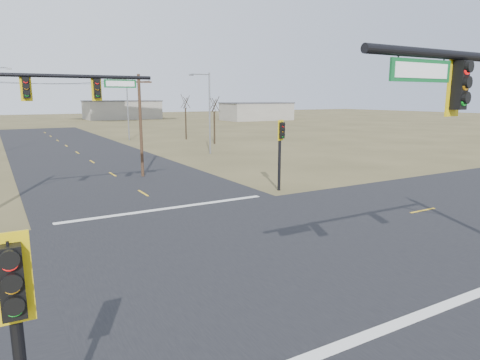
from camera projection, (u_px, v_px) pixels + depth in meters
name	position (u px, v px, depth m)	size (l,w,h in m)	color
ground	(233.00, 249.00, 17.65)	(320.00, 320.00, 0.00)	brown
road_ew	(233.00, 249.00, 17.65)	(160.00, 14.00, 0.02)	black
road_ns	(233.00, 249.00, 17.65)	(14.00, 160.00, 0.02)	black
stop_bar_near	(372.00, 334.00, 11.28)	(12.00, 0.40, 0.01)	silver
stop_bar_far	(168.00, 208.00, 24.01)	(12.00, 0.40, 0.01)	silver
mast_arm_far	(24.00, 108.00, 21.82)	(9.71, 0.44, 7.87)	black
pedestal_signal_ne	(281.00, 140.00, 28.07)	(0.65, 0.57, 4.74)	black
pedestal_signal_sw	(15.00, 312.00, 6.03)	(0.57, 0.50, 4.36)	black
utility_pole_near	(141.00, 124.00, 32.99)	(1.91, 0.54, 7.90)	#442E1D
streetlight_a	(208.00, 109.00, 46.40)	(2.45, 0.35, 8.76)	gray
streetlight_b	(126.00, 106.00, 61.34)	(2.48, 0.27, 8.89)	gray
bare_tree_c	(214.00, 103.00, 56.54)	(3.57, 3.57, 6.87)	black
bare_tree_d	(185.00, 101.00, 62.54)	(3.27, 3.27, 6.95)	black
warehouse_mid	(122.00, 110.00, 122.86)	(20.00, 12.00, 5.00)	gray
warehouse_right	(257.00, 112.00, 116.50)	(18.00, 10.00, 4.50)	gray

